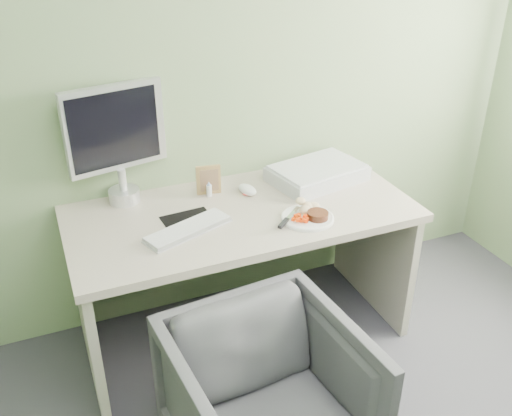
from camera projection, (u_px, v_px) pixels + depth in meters
name	position (u px, v px, depth m)	size (l,w,h in m)	color
wall_back	(211.00, 58.00, 2.65)	(3.50, 3.50, 0.00)	gray
desk	(242.00, 243.00, 2.73)	(1.60, 0.75, 0.73)	beige
plate	(308.00, 218.00, 2.56)	(0.24, 0.24, 0.01)	white
steak	(318.00, 215.00, 2.54)	(0.10, 0.10, 0.03)	black
potato_pile	(308.00, 205.00, 2.60)	(0.10, 0.07, 0.06)	tan
carrot_heap	(301.00, 217.00, 2.52)	(0.06, 0.05, 0.04)	#FD3F05
steak_knife	(286.00, 220.00, 2.51)	(0.17, 0.15, 0.02)	silver
mousepad	(189.00, 221.00, 2.55)	(0.22, 0.19, 0.00)	black
keyboard	(188.00, 229.00, 2.47)	(0.39, 0.12, 0.02)	white
computer_mouse	(247.00, 190.00, 2.78)	(0.07, 0.12, 0.04)	white
photo_frame	(208.00, 180.00, 2.75)	(0.12, 0.01, 0.15)	#997D47
eyedrop_bottle	(209.00, 190.00, 2.75)	(0.03, 0.03, 0.08)	white
scanner	(317.00, 174.00, 2.90)	(0.46, 0.31, 0.07)	silver
monitor	(116.00, 138.00, 2.58)	(0.47, 0.17, 0.56)	silver
desk_chair	(268.00, 403.00, 2.16)	(0.68, 0.70, 0.64)	#35363A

